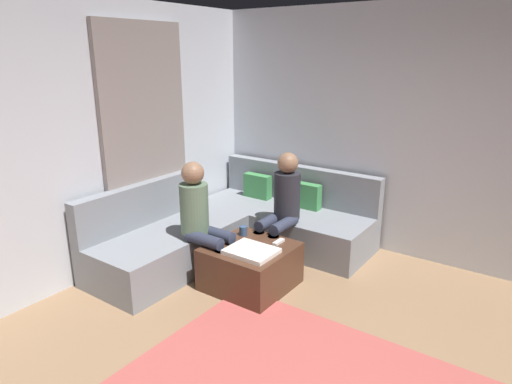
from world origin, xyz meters
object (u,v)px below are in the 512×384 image
Objects in this scene: ottoman at (250,266)px; game_remote at (279,242)px; person_on_couch_back at (282,204)px; sectional_couch at (236,228)px; coffee_mug at (243,231)px; person_on_couch_side at (202,218)px.

ottoman is 0.36m from game_remote.
person_on_couch_back is at bearing 118.40° from game_remote.
person_on_couch_back reaches higher than sectional_couch.
game_remote is (0.18, 0.22, 0.22)m from ottoman.
ottoman is at bearing 93.82° from person_on_couch_back.
coffee_mug is 0.40m from game_remote.
person_on_couch_back is (0.18, 0.45, 0.19)m from coffee_mug.
person_on_couch_back is (-0.22, 0.41, 0.23)m from game_remote.
ottoman is at bearing 108.07° from person_on_couch_side.
person_on_couch_back is (0.57, 0.06, 0.38)m from sectional_couch.
ottoman is at bearing -129.29° from game_remote.
sectional_couch is 0.59m from coffee_mug.
game_remote is 0.12× the size of person_on_couch_side.
sectional_couch is at bearing 135.04° from coffee_mug.
coffee_mug is (0.40, -0.40, 0.19)m from sectional_couch.
coffee_mug is at bearing 68.46° from person_on_couch_back.
coffee_mug is at bearing -174.29° from game_remote.
person_on_couch_back reaches higher than ottoman.
coffee_mug is 0.08× the size of person_on_couch_side.
person_on_couch_side is (-0.43, -0.78, 0.00)m from person_on_couch_back.
ottoman is at bearing -39.29° from coffee_mug.
game_remote is at bearing 119.89° from person_on_couch_side.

